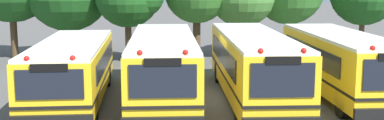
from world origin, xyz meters
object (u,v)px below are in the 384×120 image
school_bus_2 (253,64)px  school_bus_1 (163,64)px  school_bus_0 (72,68)px  school_bus_3 (340,62)px

school_bus_2 → school_bus_1: bearing=-2.9°
school_bus_0 → school_bus_3: bearing=-179.8°
school_bus_0 → school_bus_3: 10.95m
school_bus_2 → school_bus_3: school_bus_2 is taller
school_bus_0 → school_bus_3: school_bus_3 is taller
school_bus_0 → school_bus_1: school_bus_1 is taller
school_bus_2 → school_bus_3: (3.74, 0.42, -0.03)m
school_bus_1 → school_bus_3: 7.36m
school_bus_1 → school_bus_2: size_ratio=0.99×
school_bus_0 → school_bus_1: 3.59m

